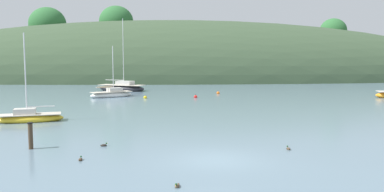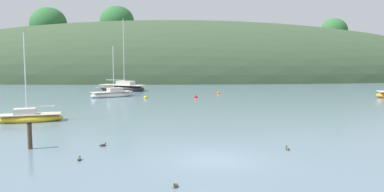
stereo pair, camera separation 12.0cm
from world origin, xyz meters
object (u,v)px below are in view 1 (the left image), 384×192
at_px(mooring_buoy_channel, 145,97).
at_px(duck_lead, 104,145).
at_px(mooring_buoy_outer, 196,97).
at_px(duck_lone_right, 288,149).
at_px(mooring_buoy_inner, 218,93).
at_px(jetty_piling, 31,136).
at_px(duck_straggler, 177,186).
at_px(sailboat_red_portside, 30,118).
at_px(sailboat_grey_yawl, 112,94).
at_px(sailboat_black_sloop, 122,88).
at_px(duck_trailing, 81,159).

height_order(mooring_buoy_channel, duck_lead, mooring_buoy_channel).
relative_size(mooring_buoy_outer, duck_lone_right, 1.27).
height_order(mooring_buoy_inner, jetty_piling, jetty_piling).
xyz_separation_m(duck_lead, duck_straggler, (3.96, -7.17, 0.00)).
bearing_deg(duck_lone_right, mooring_buoy_outer, 96.22).
relative_size(sailboat_red_portside, mooring_buoy_channel, 13.10).
xyz_separation_m(sailboat_grey_yawl, sailboat_red_portside, (-3.44, -19.67, -0.03)).
bearing_deg(mooring_buoy_channel, sailboat_black_sloop, 109.86).
xyz_separation_m(mooring_buoy_inner, duck_straggler, (-6.61, -39.49, -0.07)).
relative_size(mooring_buoy_outer, jetty_piling, 0.37).
distance_m(mooring_buoy_inner, duck_trailing, 37.06).
bearing_deg(mooring_buoy_outer, mooring_buoy_inner, 56.78).
bearing_deg(mooring_buoy_channel, duck_straggler, -84.43).
xyz_separation_m(sailboat_red_portside, mooring_buoy_inner, (17.78, 23.33, -0.20)).
bearing_deg(mooring_buoy_inner, duck_lone_right, -90.82).
bearing_deg(duck_straggler, jetty_piling, 139.22).
relative_size(mooring_buoy_inner, jetty_piling, 0.37).
xyz_separation_m(mooring_buoy_outer, duck_lead, (-7.00, -26.87, -0.07)).
bearing_deg(duck_straggler, duck_lone_right, 43.26).
distance_m(mooring_buoy_channel, mooring_buoy_outer, 6.34).
height_order(duck_lone_right, jetty_piling, jetty_piling).
distance_m(sailboat_red_portside, mooring_buoy_outer, 22.84).
xyz_separation_m(duck_lone_right, duck_trailing, (-10.70, -1.61, 0.00)).
height_order(duck_trailing, duck_straggler, same).
bearing_deg(mooring_buoy_inner, jetty_piling, -113.74).
height_order(sailboat_red_portside, duck_lead, sailboat_red_portside).
relative_size(mooring_buoy_channel, duck_lead, 1.29).
distance_m(duck_lone_right, duck_straggler, 8.41).
height_order(sailboat_black_sloop, mooring_buoy_outer, sailboat_black_sloop).
bearing_deg(duck_trailing, duck_lone_right, 8.55).
bearing_deg(sailboat_grey_yawl, jetty_piling, -90.13).
bearing_deg(duck_trailing, duck_lead, 78.58).
relative_size(sailboat_grey_yawl, duck_lead, 16.13).
bearing_deg(mooring_buoy_channel, jetty_piling, -99.54).
bearing_deg(duck_straggler, mooring_buoy_channel, 95.57).
bearing_deg(duck_lone_right, jetty_piling, 176.02).
height_order(mooring_buoy_channel, mooring_buoy_inner, same).
bearing_deg(sailboat_black_sloop, jetty_piling, -90.30).
relative_size(mooring_buoy_channel, mooring_buoy_inner, 1.00).
bearing_deg(mooring_buoy_inner, duck_straggler, -99.50).
xyz_separation_m(sailboat_black_sloop, duck_lone_right, (13.72, -39.84, -0.40)).
relative_size(duck_lead, jetty_piling, 0.29).
bearing_deg(sailboat_red_portside, duck_trailing, -61.21).
height_order(mooring_buoy_outer, duck_lead, mooring_buoy_outer).
bearing_deg(mooring_buoy_outer, sailboat_black_sloop, 132.64).
xyz_separation_m(sailboat_grey_yawl, duck_lead, (3.77, -28.66, -0.30)).
bearing_deg(mooring_buoy_outer, duck_lone_right, -83.78).
distance_m(sailboat_black_sloop, duck_lead, 38.60).
bearing_deg(duck_straggler, duck_lead, 118.92).
bearing_deg(duck_trailing, sailboat_grey_yawl, 95.70).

